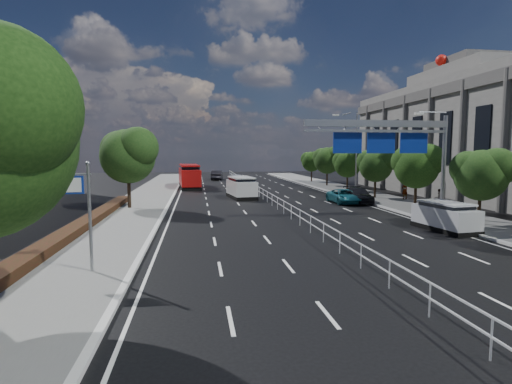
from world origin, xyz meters
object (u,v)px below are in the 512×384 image
object	(u,v)px
white_minivan	(241,188)
near_car_dark	(217,175)
pedestrian_a	(405,190)
parked_car_dark	(358,195)
silver_minivan	(445,216)
red_bus	(189,176)
pedestrian_b	(439,198)
overhead_gantry	(392,138)
parked_car_teal	(344,196)
near_car_silver	(236,179)
toilet_sign	(76,198)

from	to	relation	value
white_minivan	near_car_dark	xyz separation A→B (m)	(-1.10, 27.76, -0.27)
pedestrian_a	parked_car_dark	bearing A→B (deg)	-4.87
near_car_dark	silver_minivan	distance (m)	47.76
red_bus	pedestrian_b	world-z (taller)	red_bus
white_minivan	pedestrian_b	bearing A→B (deg)	-42.73
overhead_gantry	pedestrian_b	bearing A→B (deg)	32.53
red_bus	parked_car_teal	world-z (taller)	red_bus
near_car_silver	silver_minivan	xyz separation A→B (m)	(9.17, -34.83, 0.02)
near_car_dark	overhead_gantry	bearing A→B (deg)	110.48
pedestrian_a	near_car_dark	bearing A→B (deg)	-77.10
pedestrian_a	overhead_gantry	bearing A→B (deg)	42.40
toilet_sign	near_car_dark	xyz separation A→B (m)	(7.85, 52.36, -2.14)
white_minivan	near_car_silver	xyz separation A→B (m)	(1.00, 16.18, -0.24)
toilet_sign	parked_car_teal	distance (m)	26.26
near_car_silver	silver_minivan	bearing A→B (deg)	101.12
white_minivan	parked_car_dark	xyz separation A→B (m)	(10.30, -5.27, -0.37)
white_minivan	pedestrian_b	distance (m)	18.35
white_minivan	toilet_sign	bearing A→B (deg)	-117.63
white_minivan	near_car_silver	size ratio (longest dim) A/B	1.08
overhead_gantry	pedestrian_b	size ratio (longest dim) A/B	6.54
overhead_gantry	near_car_silver	bearing A→B (deg)	104.14
red_bus	parked_car_teal	bearing A→B (deg)	-57.00
white_minivan	parked_car_dark	size ratio (longest dim) A/B	1.08
near_car_silver	pedestrian_a	world-z (taller)	pedestrian_a
toilet_sign	parked_car_teal	xyz separation A→B (m)	(17.82, 19.15, -2.31)
white_minivan	pedestrian_a	world-z (taller)	white_minivan
toilet_sign	pedestrian_a	world-z (taller)	toilet_sign
white_minivan	silver_minivan	world-z (taller)	white_minivan
white_minivan	red_bus	world-z (taller)	red_bus
parked_car_dark	parked_car_teal	bearing A→B (deg)	-165.36
toilet_sign	near_car_silver	size ratio (longest dim) A/B	0.89
near_car_dark	parked_car_dark	distance (m)	34.95
silver_minivan	pedestrian_a	bearing A→B (deg)	63.39
parked_car_teal	white_minivan	bearing A→B (deg)	147.64
overhead_gantry	white_minivan	xyz separation A→B (m)	(-8.74, 14.55, -4.53)
near_car_dark	silver_minivan	xyz separation A→B (m)	(11.28, -46.41, 0.04)
toilet_sign	parked_car_dark	size ratio (longest dim) A/B	0.89
near_car_dark	pedestrian_b	bearing A→B (deg)	120.19
parked_car_teal	pedestrian_b	world-z (taller)	pedestrian_b
red_bus	parked_car_teal	distance (m)	23.70
parked_car_teal	pedestrian_a	xyz separation A→B (m)	(6.53, 1.02, 0.40)
pedestrian_b	white_minivan	bearing A→B (deg)	-29.92
parked_car_teal	pedestrian_b	bearing A→B (deg)	-40.52
overhead_gantry	parked_car_dark	xyz separation A→B (m)	(1.56, 9.28, -4.90)
near_car_silver	pedestrian_a	bearing A→B (deg)	121.31
parked_car_dark	silver_minivan	bearing A→B (deg)	-83.02
near_car_silver	near_car_dark	xyz separation A→B (m)	(-2.11, 11.58, -0.03)
red_bus	pedestrian_b	xyz separation A→B (m)	(20.51, -23.93, -0.67)
toilet_sign	parked_car_dark	xyz separation A→B (m)	(19.25, 19.33, -2.24)
pedestrian_a	pedestrian_b	xyz separation A→B (m)	(-0.39, -6.12, -0.12)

